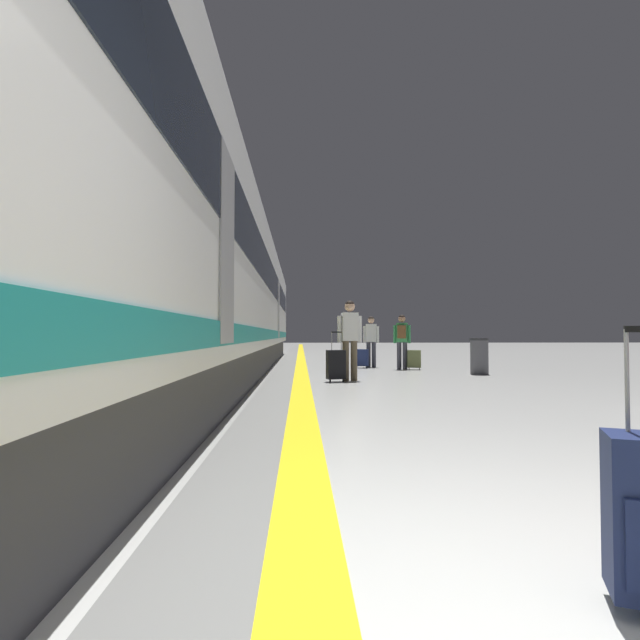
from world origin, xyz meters
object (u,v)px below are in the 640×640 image
object	(u,v)px
suitcase_mid	(362,358)
suitcase_far	(414,359)
suitcase_near	(336,365)
high_speed_train	(196,263)
passenger_far	(402,337)
waste_bin	(479,356)
passenger_mid	(371,338)
passenger_near	(350,334)

from	to	relation	value
suitcase_mid	suitcase_far	distance (m)	1.59
suitcase_near	suitcase_far	bearing A→B (deg)	54.40
high_speed_train	suitcase_far	xyz separation A→B (m)	(5.46, 3.38, -2.20)
suitcase_mid	suitcase_far	xyz separation A→B (m)	(1.39, -0.77, -0.00)
suitcase_far	high_speed_train	bearing A→B (deg)	-148.26
passenger_far	suitcase_far	xyz separation A→B (m)	(0.33, -0.11, -0.63)
suitcase_near	waste_bin	bearing A→B (deg)	25.82
passenger_mid	high_speed_train	bearing A→B (deg)	-134.57
passenger_mid	suitcase_mid	size ratio (longest dim) A/B	2.79
suitcase_near	passenger_far	bearing A→B (deg)	58.89
suitcase_mid	passenger_far	world-z (taller)	passenger_far
suitcase_far	suitcase_mid	bearing A→B (deg)	151.02
passenger_far	suitcase_far	bearing A→B (deg)	-18.58
passenger_near	suitcase_mid	distance (m)	4.16
passenger_far	suitcase_mid	bearing A→B (deg)	148.20
high_speed_train	passenger_near	size ratio (longest dim) A/B	19.84
suitcase_near	passenger_mid	xyz separation A→B (m)	(1.42, 4.56, 0.54)
passenger_near	suitcase_near	xyz separation A→B (m)	(-0.32, -0.22, -0.64)
passenger_mid	passenger_far	world-z (taller)	passenger_far
high_speed_train	waste_bin	distance (m)	7.23
passenger_mid	waste_bin	bearing A→B (deg)	-49.60
suitcase_near	passenger_near	bearing A→B (deg)	34.97
passenger_far	suitcase_far	world-z (taller)	passenger_far
passenger_mid	suitcase_mid	world-z (taller)	passenger_mid
passenger_mid	passenger_near	bearing A→B (deg)	-104.22
suitcase_near	passenger_far	world-z (taller)	passenger_far
suitcase_near	passenger_far	distance (m)	4.23
passenger_far	waste_bin	distance (m)	2.43
waste_bin	passenger_mid	bearing A→B (deg)	130.40
passenger_mid	waste_bin	distance (m)	3.63
suitcase_near	suitcase_mid	xyz separation A→B (m)	(1.10, 4.25, -0.06)
passenger_near	suitcase_far	bearing A→B (deg)	56.31
passenger_mid	waste_bin	world-z (taller)	passenger_mid
passenger_near	passenger_far	bearing A→B (deg)	61.25
high_speed_train	passenger_mid	xyz separation A→B (m)	(4.39, 4.45, -1.60)
high_speed_train	passenger_far	distance (m)	6.40
high_speed_train	suitcase_far	size ratio (longest dim) A/B	62.16
passenger_far	waste_bin	world-z (taller)	passenger_far
passenger_near	suitcase_near	size ratio (longest dim) A/B	1.64
suitcase_far	suitcase_near	bearing A→B (deg)	-125.60
passenger_near	suitcase_far	distance (m)	3.98
suitcase_mid	waste_bin	world-z (taller)	waste_bin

